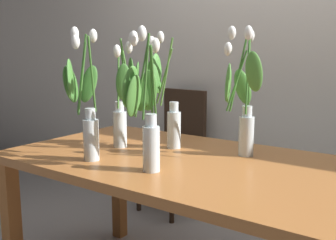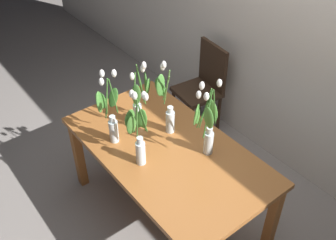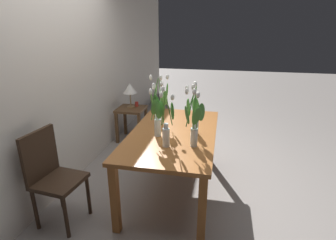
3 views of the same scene
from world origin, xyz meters
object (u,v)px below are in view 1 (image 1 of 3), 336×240
(tulip_vase_1, at_px, (124,104))
(tulip_vase_3, at_px, (146,113))
(tulip_vase_4, at_px, (168,108))
(dining_chair, at_px, (176,142))
(dining_table, at_px, (182,177))
(tulip_vase_0, at_px, (86,110))
(tulip_vase_2, at_px, (243,104))

(tulip_vase_1, bearing_deg, tulip_vase_3, -35.71)
(tulip_vase_1, xyz_separation_m, tulip_vase_4, (0.18, 0.12, -0.02))
(tulip_vase_4, distance_m, dining_chair, 1.11)
(tulip_vase_3, distance_m, dining_chair, 1.48)
(tulip_vase_3, height_order, dining_chair, tulip_vase_3)
(tulip_vase_3, relative_size, dining_chair, 0.61)
(dining_table, xyz_separation_m, tulip_vase_1, (-0.35, 0.01, 0.31))
(tulip_vase_0, distance_m, tulip_vase_1, 0.27)
(tulip_vase_1, relative_size, tulip_vase_3, 1.00)
(tulip_vase_1, distance_m, tulip_vase_2, 0.58)
(dining_table, relative_size, tulip_vase_3, 2.82)
(dining_table, bearing_deg, tulip_vase_4, 141.10)
(tulip_vase_1, distance_m, tulip_vase_4, 0.22)
(dining_chair, bearing_deg, tulip_vase_1, -70.36)
(tulip_vase_2, bearing_deg, tulip_vase_3, -119.87)
(tulip_vase_1, xyz_separation_m, tulip_vase_3, (0.32, -0.23, 0.01))
(tulip_vase_1, height_order, tulip_vase_4, tulip_vase_4)
(tulip_vase_1, relative_size, tulip_vase_4, 0.99)
(dining_table, xyz_separation_m, tulip_vase_3, (-0.03, -0.21, 0.32))
(tulip_vase_0, xyz_separation_m, tulip_vase_2, (0.53, 0.45, 0.02))
(tulip_vase_0, distance_m, tulip_vase_3, 0.30)
(tulip_vase_3, distance_m, tulip_vase_4, 0.38)
(tulip_vase_3, bearing_deg, dining_chair, 118.73)
(tulip_vase_0, relative_size, tulip_vase_1, 1.02)
(dining_chair, bearing_deg, tulip_vase_2, -42.44)
(dining_table, bearing_deg, tulip_vase_0, -142.50)
(tulip_vase_1, bearing_deg, tulip_vase_2, 17.68)
(dining_table, height_order, tulip_vase_1, tulip_vase_1)
(dining_table, bearing_deg, tulip_vase_2, 43.40)
(tulip_vase_4, relative_size, dining_chair, 0.61)
(dining_table, relative_size, tulip_vase_4, 2.80)
(tulip_vase_0, relative_size, tulip_vase_3, 1.01)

